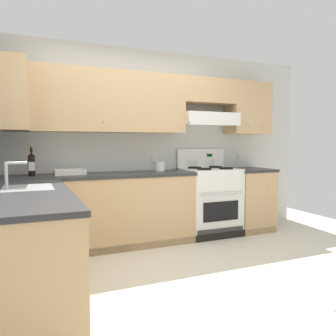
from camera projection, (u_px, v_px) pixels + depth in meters
ground_plane at (174, 279)px, 3.16m from camera, size 7.04×7.04×0.00m
wall_back at (155, 129)px, 4.61m from camera, size 4.68×0.57×2.55m
counter_back_run at (136, 208)px, 4.28m from camera, size 3.60×0.65×0.91m
counter_left_run at (30, 248)px, 2.64m from camera, size 0.63×1.91×1.13m
stove at (210, 200)px, 4.71m from camera, size 0.76×0.62×1.20m
wine_bottle at (32, 163)px, 3.85m from camera, size 0.08×0.08×0.35m
bowl at (70, 173)px, 3.99m from camera, size 0.35×0.25×0.06m
paper_towel_roll at (160, 166)px, 4.48m from camera, size 0.12×0.12×0.13m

